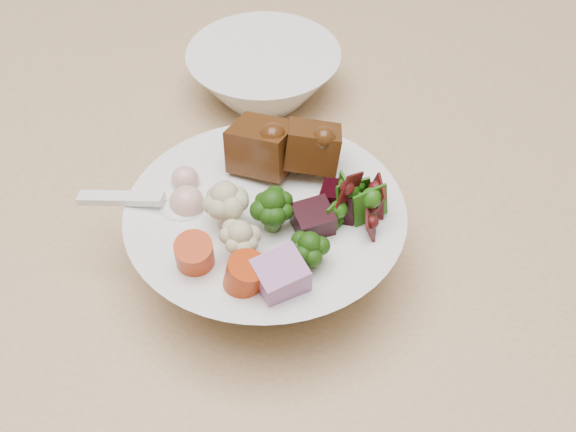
% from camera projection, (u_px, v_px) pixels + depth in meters
% --- Properties ---
extents(chair_far, '(0.48, 0.48, 0.79)m').
position_uv_depth(chair_far, '(541.00, 135.00, 1.27)').
color(chair_far, tan).
rests_on(chair_far, ground).
extents(food_bowl, '(0.20, 0.20, 0.11)m').
position_uv_depth(food_bowl, '(268.00, 234.00, 0.57)').
color(food_bowl, white).
rests_on(food_bowl, dining_table).
extents(soup_spoon, '(0.09, 0.03, 0.02)m').
position_uv_depth(soup_spoon, '(165.00, 207.00, 0.56)').
color(soup_spoon, white).
rests_on(soup_spoon, food_bowl).
extents(side_bowl, '(0.14, 0.14, 0.05)m').
position_uv_depth(side_bowl, '(264.00, 74.00, 0.73)').
color(side_bowl, white).
rests_on(side_bowl, dining_table).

